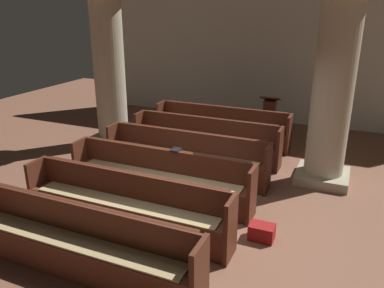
{
  "coord_description": "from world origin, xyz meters",
  "views": [
    {
      "loc": [
        2.14,
        -4.83,
        3.17
      ],
      "look_at": [
        -0.53,
        1.35,
        0.75
      ],
      "focal_mm": 35.94,
      "sensor_mm": 36.0,
      "label": 1
    }
  ],
  "objects_px": {
    "pew_row_0": "(221,125)",
    "pillar_aisle_side": "(334,83)",
    "lectern": "(269,120)",
    "kneeler_box_red": "(262,232)",
    "hymn_book": "(176,150)",
    "pillar_far_side": "(109,65)",
    "pew_row_5": "(77,241)",
    "pew_row_2": "(185,154)",
    "pew_row_4": "(125,202)",
    "pew_row_1": "(205,138)",
    "pew_row_3": "(159,175)"
  },
  "relations": [
    {
      "from": "pew_row_0",
      "to": "pillar_aisle_side",
      "type": "relative_size",
      "value": 0.91
    },
    {
      "from": "lectern",
      "to": "kneeler_box_red",
      "type": "xyz_separation_m",
      "value": [
        0.96,
        -4.6,
        -0.34
      ]
    },
    {
      "from": "pew_row_0",
      "to": "hymn_book",
      "type": "height_order",
      "value": "hymn_book"
    },
    {
      "from": "pillar_aisle_side",
      "to": "kneeler_box_red",
      "type": "distance_m",
      "value": 3.06
    },
    {
      "from": "pillar_far_side",
      "to": "pew_row_5",
      "type": "bearing_deg",
      "value": -60.62
    },
    {
      "from": "pew_row_2",
      "to": "pillar_aisle_side",
      "type": "height_order",
      "value": "pillar_aisle_side"
    },
    {
      "from": "pew_row_4",
      "to": "lectern",
      "type": "bearing_deg",
      "value": 79.69
    },
    {
      "from": "pew_row_1",
      "to": "pillar_aisle_side",
      "type": "bearing_deg",
      "value": -3.91
    },
    {
      "from": "pillar_far_side",
      "to": "pew_row_0",
      "type": "bearing_deg",
      "value": 21.54
    },
    {
      "from": "pillar_aisle_side",
      "to": "hymn_book",
      "type": "bearing_deg",
      "value": -142.23
    },
    {
      "from": "pew_row_4",
      "to": "pillar_aisle_side",
      "type": "height_order",
      "value": "pillar_aisle_side"
    },
    {
      "from": "pew_row_3",
      "to": "kneeler_box_red",
      "type": "bearing_deg",
      "value": -13.93
    },
    {
      "from": "pew_row_2",
      "to": "hymn_book",
      "type": "height_order",
      "value": "hymn_book"
    },
    {
      "from": "pew_row_3",
      "to": "pillar_far_side",
      "type": "bearing_deg",
      "value": 137.77
    },
    {
      "from": "pillar_far_side",
      "to": "pew_row_3",
      "type": "bearing_deg",
      "value": -42.23
    },
    {
      "from": "pew_row_0",
      "to": "pew_row_2",
      "type": "height_order",
      "value": "same"
    },
    {
      "from": "pew_row_0",
      "to": "pew_row_4",
      "type": "relative_size",
      "value": 1.0
    },
    {
      "from": "pew_row_1",
      "to": "hymn_book",
      "type": "relative_size",
      "value": 17.31
    },
    {
      "from": "pew_row_4",
      "to": "lectern",
      "type": "xyz_separation_m",
      "value": [
        0.94,
        5.19,
        -0.02
      ]
    },
    {
      "from": "pew_row_2",
      "to": "pew_row_4",
      "type": "relative_size",
      "value": 1.0
    },
    {
      "from": "pew_row_3",
      "to": "lectern",
      "type": "relative_size",
      "value": 3.04
    },
    {
      "from": "pew_row_3",
      "to": "hymn_book",
      "type": "xyz_separation_m",
      "value": [
        0.23,
        0.19,
        0.42
      ]
    },
    {
      "from": "pillar_aisle_side",
      "to": "hymn_book",
      "type": "xyz_separation_m",
      "value": [
        -2.27,
        -1.76,
        -0.99
      ]
    },
    {
      "from": "pew_row_1",
      "to": "kneeler_box_red",
      "type": "height_order",
      "value": "pew_row_1"
    },
    {
      "from": "pillar_aisle_side",
      "to": "pew_row_4",
      "type": "bearing_deg",
      "value": -129.62
    },
    {
      "from": "pew_row_0",
      "to": "pew_row_4",
      "type": "bearing_deg",
      "value": -90.0
    },
    {
      "from": "pew_row_5",
      "to": "pew_row_2",
      "type": "bearing_deg",
      "value": 90.0
    },
    {
      "from": "pew_row_4",
      "to": "pillar_aisle_side",
      "type": "relative_size",
      "value": 0.91
    },
    {
      "from": "pillar_aisle_side",
      "to": "pillar_far_side",
      "type": "relative_size",
      "value": 1.0
    },
    {
      "from": "pillar_aisle_side",
      "to": "kneeler_box_red",
      "type": "xyz_separation_m",
      "value": [
        -0.59,
        -2.42,
        -1.77
      ]
    },
    {
      "from": "pew_row_5",
      "to": "pew_row_1",
      "type": "bearing_deg",
      "value": 90.0
    },
    {
      "from": "kneeler_box_red",
      "to": "pew_row_5",
      "type": "bearing_deg",
      "value": -139.03
    },
    {
      "from": "pew_row_0",
      "to": "kneeler_box_red",
      "type": "xyz_separation_m",
      "value": [
        1.9,
        -3.65,
        -0.36
      ]
    },
    {
      "from": "pillar_aisle_side",
      "to": "pillar_far_side",
      "type": "bearing_deg",
      "value": 176.91
    },
    {
      "from": "pew_row_0",
      "to": "pew_row_1",
      "type": "xyz_separation_m",
      "value": [
        0.0,
        -1.06,
        0.0
      ]
    },
    {
      "from": "pew_row_3",
      "to": "pillar_aisle_side",
      "type": "height_order",
      "value": "pillar_aisle_side"
    },
    {
      "from": "pew_row_1",
      "to": "pew_row_3",
      "type": "height_order",
      "value": "same"
    },
    {
      "from": "pew_row_2",
      "to": "hymn_book",
      "type": "distance_m",
      "value": 0.99
    },
    {
      "from": "pew_row_1",
      "to": "pillar_aisle_side",
      "type": "height_order",
      "value": "pillar_aisle_side"
    },
    {
      "from": "hymn_book",
      "to": "pew_row_4",
      "type": "bearing_deg",
      "value": -100.17
    },
    {
      "from": "pew_row_1",
      "to": "pillar_aisle_side",
      "type": "distance_m",
      "value": 2.87
    },
    {
      "from": "pew_row_0",
      "to": "hymn_book",
      "type": "xyz_separation_m",
      "value": [
        0.23,
        -2.99,
        0.42
      ]
    },
    {
      "from": "pew_row_0",
      "to": "pew_row_3",
      "type": "height_order",
      "value": "same"
    },
    {
      "from": "pew_row_1",
      "to": "pew_row_3",
      "type": "bearing_deg",
      "value": -90.0
    },
    {
      "from": "pew_row_1",
      "to": "pew_row_5",
      "type": "bearing_deg",
      "value": -90.0
    },
    {
      "from": "pew_row_5",
      "to": "lectern",
      "type": "distance_m",
      "value": 6.32
    },
    {
      "from": "pew_row_5",
      "to": "lectern",
      "type": "bearing_deg",
      "value": 81.41
    },
    {
      "from": "hymn_book",
      "to": "pillar_far_side",
      "type": "bearing_deg",
      "value": 142.82
    },
    {
      "from": "hymn_book",
      "to": "pew_row_1",
      "type": "bearing_deg",
      "value": 96.66
    },
    {
      "from": "pew_row_0",
      "to": "hymn_book",
      "type": "relative_size",
      "value": 17.31
    }
  ]
}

